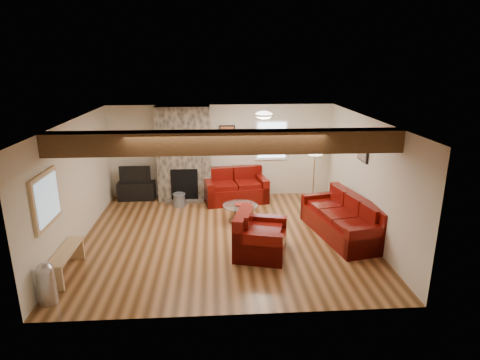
% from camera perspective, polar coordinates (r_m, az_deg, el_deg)
% --- Properties ---
extents(room, '(8.00, 8.00, 8.00)m').
position_cam_1_polar(room, '(8.23, -2.19, -0.11)').
color(room, '#513015').
rests_on(room, ground).
extents(floor, '(6.00, 6.00, 0.00)m').
position_cam_1_polar(floor, '(8.68, -2.10, -8.03)').
color(floor, '#513015').
rests_on(floor, ground).
extents(oak_beam, '(6.00, 0.36, 0.38)m').
position_cam_1_polar(oak_beam, '(6.75, -1.99, 5.41)').
color(oak_beam, '#372310').
rests_on(oak_beam, room).
extents(chimney_breast, '(1.40, 0.67, 2.50)m').
position_cam_1_polar(chimney_breast, '(10.67, -7.96, 3.53)').
color(chimney_breast, '#343028').
rests_on(chimney_breast, floor).
extents(back_window, '(0.90, 0.08, 1.10)m').
position_cam_1_polar(back_window, '(10.89, 4.52, 5.70)').
color(back_window, white).
rests_on(back_window, room).
extents(hatch_window, '(0.08, 1.00, 0.90)m').
position_cam_1_polar(hatch_window, '(7.28, -25.84, -2.48)').
color(hatch_window, tan).
rests_on(hatch_window, room).
extents(ceiling_dome, '(0.40, 0.40, 0.18)m').
position_cam_1_polar(ceiling_dome, '(8.92, 3.41, 9.04)').
color(ceiling_dome, white).
rests_on(ceiling_dome, room).
extents(artwork_back, '(0.42, 0.06, 0.52)m').
position_cam_1_polar(artwork_back, '(10.76, -1.84, 6.42)').
color(artwork_back, black).
rests_on(artwork_back, room).
extents(artwork_right, '(0.06, 0.55, 0.42)m').
position_cam_1_polar(artwork_right, '(8.96, 17.03, 3.88)').
color(artwork_right, black).
rests_on(artwork_right, room).
extents(sofa_three, '(1.34, 2.34, 0.85)m').
position_cam_1_polar(sofa_three, '(8.82, 14.27, -5.12)').
color(sofa_three, '#460605').
rests_on(sofa_three, floor).
extents(loveseat, '(1.76, 1.19, 0.86)m').
position_cam_1_polar(loveseat, '(10.61, -0.68, -0.79)').
color(loveseat, '#460605').
rests_on(loveseat, floor).
extents(armchair_red, '(1.16, 1.25, 0.86)m').
position_cam_1_polar(armchair_red, '(7.79, 2.98, -7.60)').
color(armchair_red, '#460605').
rests_on(armchair_red, floor).
extents(coffee_table, '(0.81, 0.81, 0.42)m').
position_cam_1_polar(coffee_table, '(9.38, 0.00, -4.73)').
color(coffee_table, '#412B14').
rests_on(coffee_table, floor).
extents(tv_cabinet, '(0.97, 0.39, 0.49)m').
position_cam_1_polar(tv_cabinet, '(11.14, -14.46, -1.49)').
color(tv_cabinet, black).
rests_on(tv_cabinet, floor).
extents(television, '(0.82, 0.11, 0.47)m').
position_cam_1_polar(television, '(11.01, -14.64, 0.88)').
color(television, black).
rests_on(television, tv_cabinet).
extents(floor_lamp, '(0.38, 0.38, 1.49)m').
position_cam_1_polar(floor_lamp, '(10.77, 10.63, 3.85)').
color(floor_lamp, '#A97D46').
rests_on(floor_lamp, floor).
extents(pine_bench, '(0.28, 1.20, 0.45)m').
position_cam_1_polar(pine_bench, '(7.80, -23.43, -10.68)').
color(pine_bench, tan).
rests_on(pine_bench, floor).
extents(pedal_bin, '(0.31, 0.31, 0.69)m').
position_cam_1_polar(pedal_bin, '(7.02, -25.83, -13.05)').
color(pedal_bin, '#B3B4B9').
rests_on(pedal_bin, floor).
extents(coal_bucket, '(0.35, 0.35, 0.33)m').
position_cam_1_polar(coal_bucket, '(10.48, -8.64, -2.75)').
color(coal_bucket, slate).
rests_on(coal_bucket, floor).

